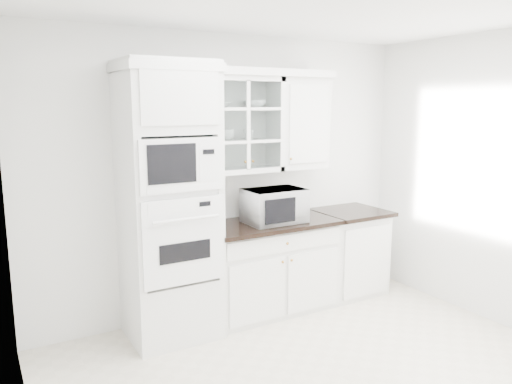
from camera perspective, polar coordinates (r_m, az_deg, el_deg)
room_shell at (r=3.75m, az=6.08°, el=5.92°), size 4.00×3.50×2.70m
oven_column at (r=4.35m, az=-9.89°, el=-1.31°), size 0.76×0.68×2.40m
base_cabinet_run at (r=5.00m, az=1.52°, el=-8.41°), size 1.32×0.67×0.92m
extra_base_cabinet at (r=5.56m, az=10.41°, el=-6.65°), size 0.72×0.67×0.92m
upper_cabinet_glass at (r=4.74m, az=-1.87°, el=7.68°), size 0.80×0.33×0.90m
upper_cabinet_solid at (r=5.09m, az=4.91°, el=7.81°), size 0.55×0.33×0.90m
crown_molding at (r=4.68m, az=-2.93°, el=13.59°), size 2.14×0.38×0.07m
countertop_microwave at (r=4.80m, az=2.02°, el=-1.54°), size 0.56×0.47×0.32m
bowl_a at (r=4.64m, az=-4.41°, el=9.91°), size 0.28×0.28×0.05m
bowl_b at (r=4.82m, az=-0.16°, el=10.03°), size 0.27×0.27×0.07m
cup_a at (r=4.70m, az=-3.27°, el=6.55°), size 0.15×0.15×0.10m
cup_b at (r=4.77m, az=-0.87°, el=6.59°), size 0.12×0.12×0.10m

